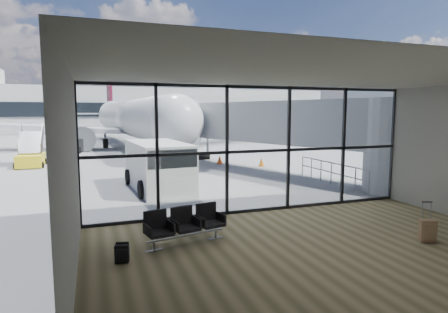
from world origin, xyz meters
TOP-DOWN VIEW (x-y plane):
  - ground at (0.00, 40.00)m, footprint 220.00×220.00m
  - lounge_shell at (0.00, -4.80)m, footprint 12.02×8.01m
  - glass_curtain_wall at (0.00, 0.00)m, footprint 12.10×0.12m
  - jet_bridge at (4.90, 7.07)m, footprint 8.00×16.50m
  - apron_railing at (5.60, 3.50)m, footprint 0.06×5.46m
  - far_terminal at (-0.59, 61.97)m, footprint 80.00×12.20m
  - tree_4 at (-21.00, 72.00)m, footprint 5.61×5.61m
  - tree_5 at (-15.00, 72.00)m, footprint 6.27×6.27m
  - seating_row at (-3.28, -2.33)m, footprint 2.25×1.04m
  - backpack at (-5.00, -3.15)m, footprint 0.36×0.35m
  - suitcase at (3.04, -4.53)m, footprint 0.48×0.41m
  - airliner at (-1.60, 28.55)m, footprint 31.88×37.01m
  - service_van at (-2.70, 5.09)m, footprint 2.76×5.18m
  - belt_loader at (-7.02, 24.12)m, footprint 2.85×4.64m
  - mobile_stairs at (-9.43, 15.35)m, footprint 1.75×3.21m
  - traffic_cone_a at (-0.43, 10.71)m, footprint 0.39×0.39m
  - traffic_cone_b at (2.74, 12.30)m, footprint 0.42×0.42m
  - traffic_cone_c at (5.00, 10.33)m, footprint 0.39×0.39m

SIDE VIEW (x-z plane):
  - ground at x=0.00m, z-range 0.00..0.00m
  - backpack at x=-5.00m, z-range -0.01..0.47m
  - traffic_cone_c at x=5.00m, z-range -0.01..0.55m
  - traffic_cone_a at x=-0.43m, z-range -0.01..0.55m
  - traffic_cone_b at x=2.74m, z-range -0.01..0.58m
  - suitcase at x=3.04m, z-range -0.22..0.90m
  - mobile_stairs at x=-9.43m, z-range -0.58..1.66m
  - seating_row at x=-3.28m, z-range 0.05..1.05m
  - belt_loader at x=-7.02m, z-range -0.33..1.70m
  - apron_railing at x=5.60m, z-range 0.16..1.27m
  - service_van at x=-2.70m, z-range 0.03..2.22m
  - glass_curtain_wall at x=0.00m, z-range 0.00..4.50m
  - lounge_shell at x=0.00m, z-range 0.40..4.91m
  - jet_bridge at x=4.90m, z-range 0.59..4.92m
  - airliner at x=-1.60m, z-range -1.86..7.67m
  - far_terminal at x=-0.59m, z-range -1.29..9.71m
  - tree_4 at x=-21.00m, z-range 1.22..9.29m
  - tree_5 at x=-15.00m, z-range 1.36..10.39m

